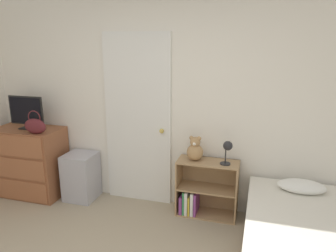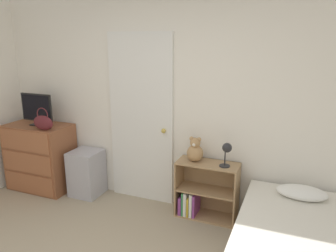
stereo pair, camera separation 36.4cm
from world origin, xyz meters
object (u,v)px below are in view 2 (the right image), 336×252
tv (37,109)px  handbag (43,122)px  dresser (41,157)px  storage_bin (87,173)px  teddy_bear (195,151)px  desk_lamp (227,150)px  bookshelf (202,193)px

tv → handbag: tv is taller
dresser → tv: tv is taller
storage_bin → teddy_bear: bearing=1.5°
storage_bin → desk_lamp: size_ratio=2.19×
tv → desk_lamp: size_ratio=1.75×
teddy_bear → bookshelf: bearing=5.5°
teddy_bear → handbag: bearing=-172.1°
dresser → teddy_bear: teddy_bear is taller
dresser → storage_bin: 0.72m
dresser → teddy_bear: (2.17, 0.10, 0.34)m
teddy_bear → desk_lamp: size_ratio=1.04×
handbag → bookshelf: handbag is taller
handbag → storage_bin: handbag is taller
tv → teddy_bear: (2.16, 0.09, -0.33)m
bookshelf → desk_lamp: desk_lamp is taller
bookshelf → teddy_bear: 0.52m
handbag → desk_lamp: handbag is taller
teddy_bear → desk_lamp: 0.38m
dresser → tv: 0.67m
dresser → bookshelf: bearing=2.8°
dresser → teddy_bear: 2.20m
teddy_bear → tv: bearing=-177.6°
storage_bin → teddy_bear: teddy_bear is taller
dresser → handbag: bearing=-31.8°
bookshelf → storage_bin: bearing=-178.3°
dresser → bookshelf: size_ratio=1.29×
dresser → desk_lamp: size_ratio=3.29×
dresser → storage_bin: bearing=5.3°
storage_bin → teddy_bear: size_ratio=2.10×
dresser → desk_lamp: desk_lamp is taller
tv → teddy_bear: size_ratio=1.67×
tv → desk_lamp: 2.54m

